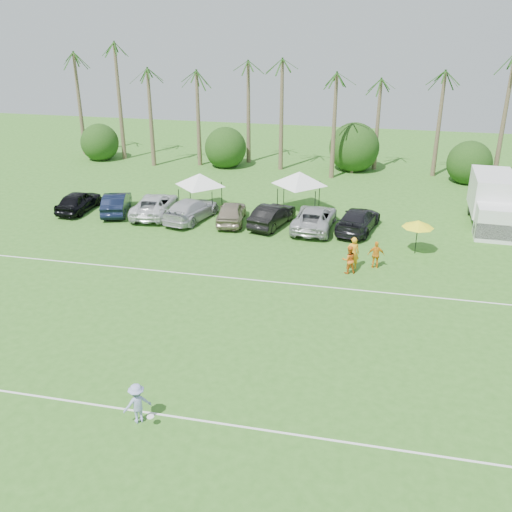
# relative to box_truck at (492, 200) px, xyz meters

# --- Properties ---
(ground) EXTENTS (120.00, 120.00, 0.00)m
(ground) POSITION_rel_box_truck_xyz_m (-16.23, -26.03, -1.86)
(ground) COLOR #346C20
(ground) RESTS_ON ground
(field_lines) EXTENTS (80.00, 12.10, 0.01)m
(field_lines) POSITION_rel_box_truck_xyz_m (-16.23, -18.03, -1.85)
(field_lines) COLOR white
(field_lines) RESTS_ON ground
(palm_tree_0) EXTENTS (2.40, 2.40, 8.90)m
(palm_tree_0) POSITION_rel_box_truck_xyz_m (-38.23, 11.97, 5.62)
(palm_tree_0) COLOR brown
(palm_tree_0) RESTS_ON ground
(palm_tree_1) EXTENTS (2.40, 2.40, 9.90)m
(palm_tree_1) POSITION_rel_box_truck_xyz_m (-33.23, 11.97, 6.49)
(palm_tree_1) COLOR brown
(palm_tree_1) RESTS_ON ground
(palm_tree_2) EXTENTS (2.40, 2.40, 10.90)m
(palm_tree_2) POSITION_rel_box_truck_xyz_m (-28.23, 11.97, 7.35)
(palm_tree_2) COLOR brown
(palm_tree_2) RESTS_ON ground
(palm_tree_3) EXTENTS (2.40, 2.40, 11.90)m
(palm_tree_3) POSITION_rel_box_truck_xyz_m (-24.23, 11.97, 8.20)
(palm_tree_3) COLOR brown
(palm_tree_3) RESTS_ON ground
(palm_tree_4) EXTENTS (2.40, 2.40, 8.90)m
(palm_tree_4) POSITION_rel_box_truck_xyz_m (-20.23, 11.97, 5.62)
(palm_tree_4) COLOR brown
(palm_tree_4) RESTS_ON ground
(palm_tree_5) EXTENTS (2.40, 2.40, 9.90)m
(palm_tree_5) POSITION_rel_box_truck_xyz_m (-16.23, 11.97, 6.49)
(palm_tree_5) COLOR brown
(palm_tree_5) RESTS_ON ground
(palm_tree_6) EXTENTS (2.40, 2.40, 10.90)m
(palm_tree_6) POSITION_rel_box_truck_xyz_m (-12.23, 11.97, 7.35)
(palm_tree_6) COLOR brown
(palm_tree_6) RESTS_ON ground
(palm_tree_7) EXTENTS (2.40, 2.40, 11.90)m
(palm_tree_7) POSITION_rel_box_truck_xyz_m (-8.23, 11.97, 8.20)
(palm_tree_7) COLOR brown
(palm_tree_7) RESTS_ON ground
(palm_tree_8) EXTENTS (2.40, 2.40, 8.90)m
(palm_tree_8) POSITION_rel_box_truck_xyz_m (-3.23, 11.97, 5.62)
(palm_tree_8) COLOR brown
(palm_tree_8) RESTS_ON ground
(palm_tree_9) EXTENTS (2.40, 2.40, 9.90)m
(palm_tree_9) POSITION_rel_box_truck_xyz_m (1.77, 11.97, 6.49)
(palm_tree_9) COLOR brown
(palm_tree_9) RESTS_ON ground
(bush_tree_0) EXTENTS (4.00, 4.00, 4.00)m
(bush_tree_0) POSITION_rel_box_truck_xyz_m (-35.23, 12.97, -0.06)
(bush_tree_0) COLOR brown
(bush_tree_0) RESTS_ON ground
(bush_tree_1) EXTENTS (4.00, 4.00, 4.00)m
(bush_tree_1) POSITION_rel_box_truck_xyz_m (-22.23, 12.97, -0.06)
(bush_tree_1) COLOR brown
(bush_tree_1) RESTS_ON ground
(bush_tree_2) EXTENTS (4.00, 4.00, 4.00)m
(bush_tree_2) POSITION_rel_box_truck_xyz_m (-10.23, 12.97, -0.06)
(bush_tree_2) COLOR brown
(bush_tree_2) RESTS_ON ground
(bush_tree_3) EXTENTS (4.00, 4.00, 4.00)m
(bush_tree_3) POSITION_rel_box_truck_xyz_m (-0.23, 12.97, -0.06)
(bush_tree_3) COLOR brown
(bush_tree_3) RESTS_ON ground
(sideline_player_a) EXTENTS (0.77, 0.56, 1.96)m
(sideline_player_a) POSITION_rel_box_truck_xyz_m (-8.86, -9.25, -0.88)
(sideline_player_a) COLOR orange
(sideline_player_a) RESTS_ON ground
(sideline_player_b) EXTENTS (0.97, 0.87, 1.66)m
(sideline_player_b) POSITION_rel_box_truck_xyz_m (-9.04, -9.94, -1.03)
(sideline_player_b) COLOR orange
(sideline_player_b) RESTS_ON ground
(sideline_player_c) EXTENTS (0.99, 0.48, 1.65)m
(sideline_player_c) POSITION_rel_box_truck_xyz_m (-7.55, -8.87, -1.03)
(sideline_player_c) COLOR orange
(sideline_player_c) RESTS_ON ground
(box_truck) EXTENTS (2.81, 6.83, 3.48)m
(box_truck) POSITION_rel_box_truck_xyz_m (0.00, 0.00, 0.00)
(box_truck) COLOR white
(box_truck) RESTS_ON ground
(canopy_tent_left) EXTENTS (3.97, 3.97, 3.22)m
(canopy_tent_left) POSITION_rel_box_truck_xyz_m (-20.74, -0.85, 0.90)
(canopy_tent_left) COLOR black
(canopy_tent_left) RESTS_ON ground
(canopy_tent_right) EXTENTS (4.27, 4.27, 3.46)m
(canopy_tent_right) POSITION_rel_box_truck_xyz_m (-13.49, 0.51, 1.10)
(canopy_tent_right) COLOR black
(canopy_tent_right) RESTS_ON ground
(market_umbrella) EXTENTS (1.94, 1.94, 2.16)m
(market_umbrella) POSITION_rel_box_truck_xyz_m (-5.19, -6.15, 0.08)
(market_umbrella) COLOR black
(market_umbrella) RESTS_ON ground
(frisbee_player) EXTENTS (1.27, 1.11, 1.61)m
(frisbee_player) POSITION_rel_box_truck_xyz_m (-15.68, -24.54, -1.05)
(frisbee_player) COLOR #979FD7
(frisbee_player) RESTS_ON ground
(parked_car_0) EXTENTS (1.91, 4.56, 1.54)m
(parked_car_0) POSITION_rel_box_truck_xyz_m (-29.52, -3.28, -1.09)
(parked_car_0) COLOR black
(parked_car_0) RESTS_ON ground
(parked_car_1) EXTENTS (2.88, 4.94, 1.54)m
(parked_car_1) POSITION_rel_box_truck_xyz_m (-26.58, -3.07, -1.09)
(parked_car_1) COLOR black
(parked_car_1) RESTS_ON ground
(parked_car_2) EXTENTS (3.15, 5.79, 1.54)m
(parked_car_2) POSITION_rel_box_truck_xyz_m (-23.63, -2.87, -1.09)
(parked_car_2) COLOR silver
(parked_car_2) RESTS_ON ground
(parked_car_3) EXTENTS (3.31, 5.66, 1.54)m
(parked_car_3) POSITION_rel_box_truck_xyz_m (-20.69, -3.29, -1.09)
(parked_car_3) COLOR #BABABE
(parked_car_3) RESTS_ON ground
(parked_car_4) EXTENTS (2.39, 4.72, 1.54)m
(parked_car_4) POSITION_rel_box_truck_xyz_m (-17.74, -3.26, -1.09)
(parked_car_4) COLOR gray
(parked_car_4) RESTS_ON ground
(parked_car_5) EXTENTS (2.74, 4.93, 1.54)m
(parked_car_5) POSITION_rel_box_truck_xyz_m (-14.80, -3.26, -1.09)
(parked_car_5) COLOR black
(parked_car_5) RESTS_ON ground
(parked_car_6) EXTENTS (2.80, 5.65, 1.54)m
(parked_car_6) POSITION_rel_box_truck_xyz_m (-11.85, -3.19, -1.09)
(parked_car_6) COLOR #A8A9AB
(parked_car_6) RESTS_ON ground
(parked_car_7) EXTENTS (3.21, 5.64, 1.54)m
(parked_car_7) POSITION_rel_box_truck_xyz_m (-8.91, -2.90, -1.09)
(parked_car_7) COLOR black
(parked_car_7) RESTS_ON ground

